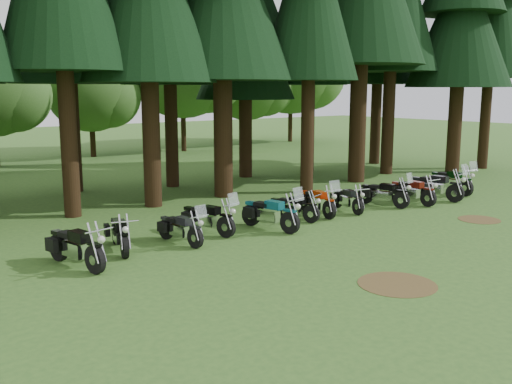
% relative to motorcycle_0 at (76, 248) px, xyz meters
% --- Properties ---
extents(ground, '(120.00, 120.00, 0.00)m').
position_rel_motorcycle_0_xyz_m(ground, '(8.31, -3.76, -0.49)').
color(ground, '#315921').
rests_on(ground, ground).
extents(pine_back_4, '(4.94, 4.94, 13.78)m').
position_rel_motorcycle_0_xyz_m(pine_back_4, '(12.34, 9.49, 7.77)').
color(pine_back_4, black).
rests_on(pine_back_4, ground).
extents(decid_4, '(5.93, 5.76, 7.41)m').
position_rel_motorcycle_0_xyz_m(decid_4, '(9.89, 22.57, 3.89)').
color(decid_4, black).
rests_on(decid_4, ground).
extents(decid_5, '(8.45, 8.21, 10.56)m').
position_rel_motorcycle_0_xyz_m(decid_5, '(16.60, 21.96, 5.75)').
color(decid_5, black).
rests_on(decid_5, ground).
extents(decid_6, '(7.06, 6.86, 8.82)m').
position_rel_motorcycle_0_xyz_m(decid_6, '(23.16, 23.25, 4.72)').
color(decid_6, black).
rests_on(decid_6, ground).
extents(decid_7, '(8.44, 8.20, 10.55)m').
position_rel_motorcycle_0_xyz_m(decid_7, '(27.77, 23.07, 5.74)').
color(decid_7, black).
rests_on(decid_7, ground).
extents(dirt_patch_0, '(1.80, 1.80, 0.01)m').
position_rel_motorcycle_0_xyz_m(dirt_patch_0, '(5.31, -5.76, -0.48)').
color(dirt_patch_0, '#4C3D1E').
rests_on(dirt_patch_0, ground).
extents(dirt_patch_1, '(1.40, 1.40, 0.01)m').
position_rel_motorcycle_0_xyz_m(dirt_patch_1, '(12.81, -3.26, -0.48)').
color(dirt_patch_1, '#4C3D1E').
rests_on(dirt_patch_1, ground).
extents(motorcycle_0, '(0.62, 2.32, 0.95)m').
position_rel_motorcycle_0_xyz_m(motorcycle_0, '(0.00, 0.00, 0.00)').
color(motorcycle_0, black).
rests_on(motorcycle_0, ground).
extents(motorcycle_1, '(0.71, 2.13, 0.88)m').
position_rel_motorcycle_0_xyz_m(motorcycle_1, '(1.48, 0.70, -0.04)').
color(motorcycle_1, black).
rests_on(motorcycle_1, ground).
extents(motorcycle_2, '(0.50, 2.02, 1.27)m').
position_rel_motorcycle_0_xyz_m(motorcycle_2, '(3.18, 0.32, -0.06)').
color(motorcycle_2, black).
rests_on(motorcycle_2, ground).
extents(motorcycle_3, '(0.82, 2.21, 1.40)m').
position_rel_motorcycle_0_xyz_m(motorcycle_3, '(4.42, 0.80, -0.02)').
color(motorcycle_3, black).
rests_on(motorcycle_3, ground).
extents(motorcycle_4, '(0.72, 2.36, 1.49)m').
position_rel_motorcycle_0_xyz_m(motorcycle_4, '(6.28, 0.04, 0.01)').
color(motorcycle_4, black).
rests_on(motorcycle_4, ground).
extents(motorcycle_5, '(0.77, 1.93, 0.81)m').
position_rel_motorcycle_0_xyz_m(motorcycle_5, '(7.72, 0.59, -0.07)').
color(motorcycle_5, black).
rests_on(motorcycle_5, ground).
extents(motorcycle_6, '(0.64, 2.20, 1.38)m').
position_rel_motorcycle_0_xyz_m(motorcycle_6, '(8.95, 0.69, -0.02)').
color(motorcycle_6, black).
rests_on(motorcycle_6, ground).
extents(motorcycle_7, '(0.60, 1.96, 0.81)m').
position_rel_motorcycle_0_xyz_m(motorcycle_7, '(10.26, 0.49, -0.07)').
color(motorcycle_7, black).
rests_on(motorcycle_7, ground).
extents(motorcycle_8, '(0.72, 2.19, 1.38)m').
position_rel_motorcycle_0_xyz_m(motorcycle_8, '(12.03, 0.29, -0.02)').
color(motorcycle_8, black).
rests_on(motorcycle_8, ground).
extents(motorcycle_9, '(0.32, 2.21, 0.90)m').
position_rel_motorcycle_0_xyz_m(motorcycle_9, '(13.30, -0.06, -0.03)').
color(motorcycle_9, black).
rests_on(motorcycle_9, ground).
extents(motorcycle_10, '(0.67, 2.47, 1.55)m').
position_rel_motorcycle_0_xyz_m(motorcycle_10, '(14.73, -0.13, 0.03)').
color(motorcycle_10, black).
rests_on(motorcycle_10, ground).
extents(motorcycle_11, '(0.63, 2.40, 1.50)m').
position_rel_motorcycle_0_xyz_m(motorcycle_11, '(16.46, 0.33, 0.02)').
color(motorcycle_11, black).
rests_on(motorcycle_11, ground).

